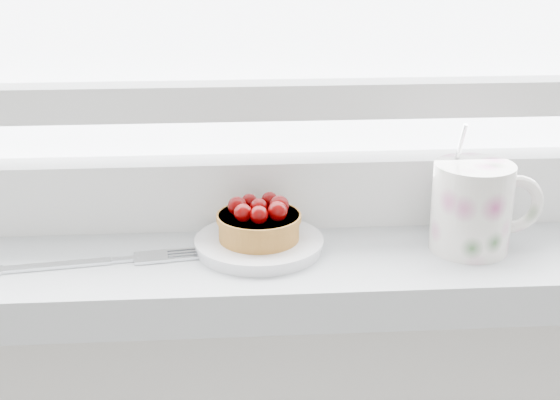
{
  "coord_description": "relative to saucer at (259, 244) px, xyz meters",
  "views": [
    {
      "loc": [
        -0.06,
        1.21,
        1.25
      ],
      "look_at": [
        -0.02,
        1.88,
        1.0
      ],
      "focal_mm": 50.0,
      "sensor_mm": 36.0,
      "label": 1
    }
  ],
  "objects": [
    {
      "name": "fork",
      "position": [
        -0.16,
        -0.02,
        -0.0
      ],
      "size": [
        0.2,
        0.05,
        0.0
      ],
      "color": "silver",
      "rests_on": "windowsill"
    },
    {
      "name": "saucer",
      "position": [
        0.0,
        0.0,
        0.0
      ],
      "size": [
        0.12,
        0.12,
        0.01
      ],
      "primitive_type": "cylinder",
      "color": "white",
      "rests_on": "windowsill"
    },
    {
      "name": "raspberry_tart",
      "position": [
        0.0,
        -0.0,
        0.02
      ],
      "size": [
        0.08,
        0.08,
        0.04
      ],
      "color": "#995F21",
      "rests_on": "saucer"
    },
    {
      "name": "floral_mug",
      "position": [
        0.2,
        -0.01,
        0.04
      ],
      "size": [
        0.11,
        0.08,
        0.12
      ],
      "color": "silver",
      "rests_on": "windowsill"
    }
  ]
}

